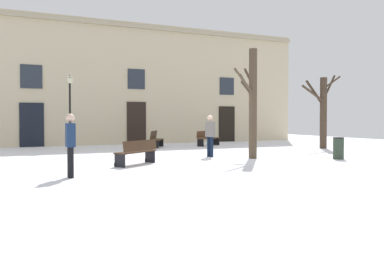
{
  "coord_description": "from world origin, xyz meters",
  "views": [
    {
      "loc": [
        -7.84,
        -14.98,
        1.61
      ],
      "look_at": [
        0.0,
        1.91,
        1.16
      ],
      "focal_mm": 38.27,
      "sensor_mm": 36.0,
      "label": 1
    }
  ],
  "objects_px": {
    "tree_right_of_center": "(252,101)",
    "litter_bin": "(338,148)",
    "streetlamp": "(70,104)",
    "bench_far_corner": "(208,138)",
    "tree_left_of_center": "(323,109)",
    "person_strolling": "(70,142)",
    "bench_near_center_tree": "(137,152)",
    "person_crossing_plaza": "(210,134)",
    "bench_near_lamp": "(156,139)"
  },
  "relations": [
    {
      "from": "tree_right_of_center",
      "to": "person_crossing_plaza",
      "type": "relative_size",
      "value": 2.52
    },
    {
      "from": "person_strolling",
      "to": "bench_far_corner",
      "type": "bearing_deg",
      "value": 136.2
    },
    {
      "from": "litter_bin",
      "to": "bench_near_lamp",
      "type": "bearing_deg",
      "value": 114.84
    },
    {
      "from": "streetlamp",
      "to": "bench_far_corner",
      "type": "relative_size",
      "value": 2.16
    },
    {
      "from": "tree_right_of_center",
      "to": "bench_near_lamp",
      "type": "distance_m",
      "value": 7.86
    },
    {
      "from": "tree_right_of_center",
      "to": "bench_near_lamp",
      "type": "relative_size",
      "value": 2.67
    },
    {
      "from": "tree_left_of_center",
      "to": "tree_right_of_center",
      "type": "relative_size",
      "value": 0.9
    },
    {
      "from": "person_crossing_plaza",
      "to": "bench_near_lamp",
      "type": "bearing_deg",
      "value": -14.03
    },
    {
      "from": "litter_bin",
      "to": "tree_left_of_center",
      "type": "bearing_deg",
      "value": 53.21
    },
    {
      "from": "tree_left_of_center",
      "to": "streetlamp",
      "type": "bearing_deg",
      "value": 159.34
    },
    {
      "from": "person_strolling",
      "to": "litter_bin",
      "type": "bearing_deg",
      "value": 93.45
    },
    {
      "from": "tree_left_of_center",
      "to": "person_crossing_plaza",
      "type": "relative_size",
      "value": 2.28
    },
    {
      "from": "tree_right_of_center",
      "to": "litter_bin",
      "type": "bearing_deg",
      "value": -29.98
    },
    {
      "from": "person_strolling",
      "to": "streetlamp",
      "type": "bearing_deg",
      "value": 171.05
    },
    {
      "from": "bench_near_lamp",
      "to": "person_crossing_plaza",
      "type": "relative_size",
      "value": 0.94
    },
    {
      "from": "tree_left_of_center",
      "to": "litter_bin",
      "type": "height_order",
      "value": "tree_left_of_center"
    },
    {
      "from": "litter_bin",
      "to": "person_strolling",
      "type": "bearing_deg",
      "value": -175.82
    },
    {
      "from": "litter_bin",
      "to": "bench_near_lamp",
      "type": "xyz_separation_m",
      "value": [
        -4.26,
        9.21,
        0.02
      ]
    },
    {
      "from": "tree_right_of_center",
      "to": "streetlamp",
      "type": "relative_size",
      "value": 1.15
    },
    {
      "from": "streetlamp",
      "to": "bench_near_center_tree",
      "type": "bearing_deg",
      "value": -82.28
    },
    {
      "from": "streetlamp",
      "to": "bench_far_corner",
      "type": "distance_m",
      "value": 7.97
    },
    {
      "from": "litter_bin",
      "to": "person_crossing_plaza",
      "type": "xyz_separation_m",
      "value": [
        -4.15,
        2.94,
        0.54
      ]
    },
    {
      "from": "tree_right_of_center",
      "to": "bench_far_corner",
      "type": "xyz_separation_m",
      "value": [
        1.8,
        7.4,
        -1.83
      ]
    },
    {
      "from": "person_strolling",
      "to": "tree_left_of_center",
      "type": "bearing_deg",
      "value": 110.77
    },
    {
      "from": "tree_right_of_center",
      "to": "bench_near_lamp",
      "type": "height_order",
      "value": "tree_right_of_center"
    },
    {
      "from": "bench_far_corner",
      "to": "streetlamp",
      "type": "bearing_deg",
      "value": 149.61
    },
    {
      "from": "streetlamp",
      "to": "litter_bin",
      "type": "distance_m",
      "value": 13.03
    },
    {
      "from": "bench_near_lamp",
      "to": "person_strolling",
      "type": "bearing_deg",
      "value": 179.45
    },
    {
      "from": "tree_left_of_center",
      "to": "person_crossing_plaza",
      "type": "distance_m",
      "value": 7.94
    },
    {
      "from": "tree_right_of_center",
      "to": "litter_bin",
      "type": "distance_m",
      "value": 3.85
    },
    {
      "from": "streetlamp",
      "to": "bench_far_corner",
      "type": "bearing_deg",
      "value": -2.02
    },
    {
      "from": "tree_left_of_center",
      "to": "bench_near_lamp",
      "type": "xyz_separation_m",
      "value": [
        -7.77,
        4.52,
        -1.62
      ]
    },
    {
      "from": "tree_right_of_center",
      "to": "bench_near_center_tree",
      "type": "distance_m",
      "value": 5.2
    },
    {
      "from": "litter_bin",
      "to": "person_strolling",
      "type": "height_order",
      "value": "person_strolling"
    },
    {
      "from": "bench_near_lamp",
      "to": "person_crossing_plaza",
      "type": "xyz_separation_m",
      "value": [
        0.11,
        -6.27,
        0.52
      ]
    },
    {
      "from": "litter_bin",
      "to": "person_crossing_plaza",
      "type": "height_order",
      "value": "person_crossing_plaza"
    },
    {
      "from": "tree_right_of_center",
      "to": "person_strolling",
      "type": "xyz_separation_m",
      "value": [
        -7.4,
        -2.44,
        -1.32
      ]
    },
    {
      "from": "person_strolling",
      "to": "bench_near_lamp",
      "type": "bearing_deg",
      "value": 147.97
    },
    {
      "from": "tree_left_of_center",
      "to": "bench_near_center_tree",
      "type": "height_order",
      "value": "tree_left_of_center"
    },
    {
      "from": "streetlamp",
      "to": "bench_near_lamp",
      "type": "relative_size",
      "value": 2.33
    },
    {
      "from": "bench_near_center_tree",
      "to": "person_crossing_plaza",
      "type": "relative_size",
      "value": 1.01
    },
    {
      "from": "bench_near_center_tree",
      "to": "bench_far_corner",
      "type": "relative_size",
      "value": 0.99
    },
    {
      "from": "bench_far_corner",
      "to": "bench_near_center_tree",
      "type": "bearing_deg",
      "value": -159.33
    },
    {
      "from": "litter_bin",
      "to": "person_strolling",
      "type": "xyz_separation_m",
      "value": [
        -10.32,
        -0.75,
        0.53
      ]
    },
    {
      "from": "bench_near_lamp",
      "to": "person_crossing_plaza",
      "type": "height_order",
      "value": "person_crossing_plaza"
    },
    {
      "from": "streetlamp",
      "to": "person_strolling",
      "type": "relative_size",
      "value": 2.2
    },
    {
      "from": "bench_near_lamp",
      "to": "litter_bin",
      "type": "bearing_deg",
      "value": -124.41
    },
    {
      "from": "litter_bin",
      "to": "bench_near_center_tree",
      "type": "relative_size",
      "value": 0.49
    },
    {
      "from": "streetlamp",
      "to": "person_crossing_plaza",
      "type": "distance_m",
      "value": 8.07
    },
    {
      "from": "streetlamp",
      "to": "bench_near_lamp",
      "type": "xyz_separation_m",
      "value": [
        4.6,
        -0.15,
        -1.88
      ]
    }
  ]
}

